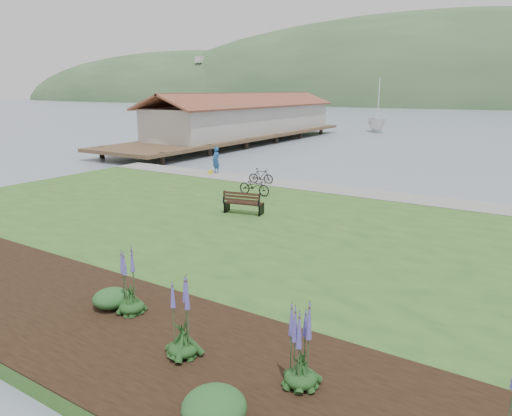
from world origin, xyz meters
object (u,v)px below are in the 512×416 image
(sailboat, at_px, (376,132))
(park_bench, at_px, (243,202))
(person, at_px, (216,158))
(bicycle_a, at_px, (254,186))

(sailboat, bearing_deg, park_bench, -113.68)
(person, distance_m, bicycle_a, 6.88)
(bicycle_a, relative_size, sailboat, 0.08)
(person, bearing_deg, bicycle_a, -21.60)
(sailboat, bearing_deg, bicycle_a, -114.82)
(park_bench, distance_m, sailboat, 48.43)
(person, height_order, sailboat, sailboat)
(park_bench, xyz_separation_m, person, (-7.08, 7.47, 0.49))
(park_bench, bearing_deg, person, 121.89)
(bicycle_a, bearing_deg, sailboat, 10.33)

